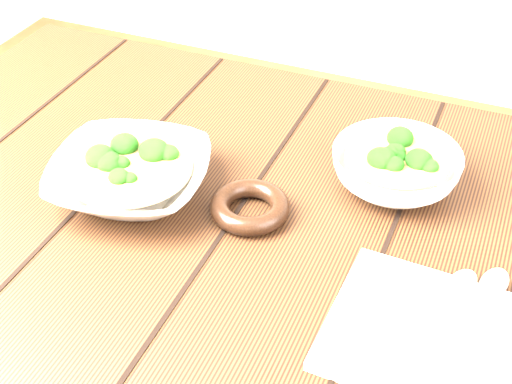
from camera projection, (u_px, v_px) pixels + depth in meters
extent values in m
cube|color=#36200F|center=(248.00, 232.00, 0.95)|extent=(1.20, 0.80, 0.04)
cube|color=#36200F|center=(86.00, 204.00, 1.59)|extent=(0.07, 0.07, 0.71)
imported|color=silver|center=(130.00, 177.00, 0.96)|extent=(0.25, 0.25, 0.05)
cylinder|color=#9D7B46|center=(129.00, 168.00, 0.95)|extent=(0.17, 0.17, 0.00)
ellipsoid|color=#2A781A|center=(144.00, 165.00, 0.95)|extent=(0.03, 0.03, 0.03)
ellipsoid|color=#2A781A|center=(142.00, 150.00, 0.98)|extent=(0.03, 0.03, 0.03)
ellipsoid|color=#2A781A|center=(105.00, 150.00, 0.98)|extent=(0.03, 0.03, 0.03)
ellipsoid|color=#2A781A|center=(111.00, 170.00, 0.94)|extent=(0.03, 0.03, 0.03)
ellipsoid|color=#2A781A|center=(131.00, 182.00, 0.92)|extent=(0.03, 0.03, 0.03)
imported|color=silver|center=(396.00, 169.00, 0.98)|extent=(0.20, 0.20, 0.06)
cylinder|color=#9D7B46|center=(397.00, 159.00, 0.97)|extent=(0.14, 0.14, 0.00)
ellipsoid|color=#2A781A|center=(411.00, 156.00, 0.96)|extent=(0.03, 0.03, 0.02)
ellipsoid|color=#2A781A|center=(407.00, 145.00, 0.98)|extent=(0.03, 0.03, 0.02)
ellipsoid|color=#2A781A|center=(381.00, 140.00, 0.99)|extent=(0.03, 0.03, 0.02)
ellipsoid|color=#2A781A|center=(382.00, 155.00, 0.96)|extent=(0.03, 0.03, 0.02)
ellipsoid|color=#2A781A|center=(386.00, 167.00, 0.94)|extent=(0.03, 0.03, 0.02)
ellipsoid|color=#2A781A|center=(417.00, 173.00, 0.93)|extent=(0.03, 0.03, 0.02)
torus|color=black|center=(250.00, 207.00, 0.94)|extent=(0.11, 0.11, 0.03)
cube|color=beige|center=(437.00, 338.00, 0.77)|extent=(0.24, 0.20, 0.01)
cylinder|color=#B6B3A1|center=(424.00, 331.00, 0.76)|extent=(0.05, 0.15, 0.01)
ellipsoid|color=#B6B3A1|center=(461.00, 284.00, 0.82)|extent=(0.05, 0.06, 0.01)
cylinder|color=#B6B3A1|center=(464.00, 332.00, 0.76)|extent=(0.04, 0.15, 0.01)
ellipsoid|color=#B6B3A1|center=(494.00, 283.00, 0.82)|extent=(0.04, 0.06, 0.01)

